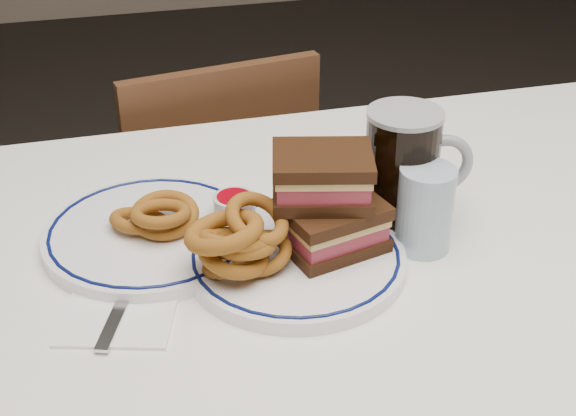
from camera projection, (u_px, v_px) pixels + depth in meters
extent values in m
cube|color=white|center=(330.00, 270.00, 0.99)|extent=(1.26, 0.86, 0.03)
cylinder|color=#432B15|center=(533.00, 290.00, 1.58)|extent=(0.06, 0.06, 0.71)
cube|color=white|center=(254.00, 171.00, 1.39)|extent=(1.26, 0.01, 0.17)
cube|color=#432B15|center=(202.00, 227.00, 1.74)|extent=(0.43, 0.43, 0.04)
cylinder|color=#432B15|center=(246.00, 249.00, 2.02)|extent=(0.03, 0.03, 0.36)
cylinder|color=#432B15|center=(299.00, 322.00, 1.77)|extent=(0.03, 0.03, 0.36)
cylinder|color=#432B15|center=(122.00, 279.00, 1.91)|extent=(0.03, 0.03, 0.36)
cylinder|color=#432B15|center=(160.00, 362.00, 1.66)|extent=(0.03, 0.03, 0.36)
cube|color=#432B15|center=(225.00, 171.00, 1.49)|extent=(0.37, 0.09, 0.41)
cylinder|color=white|center=(296.00, 260.00, 0.97)|extent=(0.27, 0.27, 0.02)
torus|color=#0A134E|center=(296.00, 254.00, 0.96)|extent=(0.25, 0.25, 0.00)
cube|color=black|center=(332.00, 241.00, 0.97)|extent=(0.14, 0.12, 0.02)
cube|color=#9C2D46|center=(332.00, 229.00, 0.96)|extent=(0.12, 0.11, 0.02)
cube|color=tan|center=(333.00, 218.00, 0.95)|extent=(0.13, 0.11, 0.01)
cube|color=black|center=(333.00, 209.00, 0.95)|extent=(0.14, 0.12, 0.02)
cube|color=black|center=(322.00, 193.00, 0.95)|extent=(0.14, 0.12, 0.02)
cube|color=#9C2D46|center=(322.00, 180.00, 0.94)|extent=(0.12, 0.11, 0.02)
cube|color=tan|center=(322.00, 169.00, 0.93)|extent=(0.13, 0.11, 0.01)
cube|color=black|center=(323.00, 160.00, 0.93)|extent=(0.14, 0.12, 0.02)
torus|color=brown|center=(234.00, 262.00, 0.93)|extent=(0.08, 0.08, 0.05)
torus|color=brown|center=(262.00, 253.00, 0.93)|extent=(0.08, 0.07, 0.04)
torus|color=brown|center=(233.00, 253.00, 0.91)|extent=(0.09, 0.09, 0.05)
torus|color=brown|center=(243.00, 245.00, 0.91)|extent=(0.08, 0.08, 0.04)
torus|color=brown|center=(235.00, 240.00, 0.91)|extent=(0.09, 0.09, 0.07)
torus|color=brown|center=(224.00, 232.00, 0.90)|extent=(0.10, 0.09, 0.05)
torus|color=brown|center=(257.00, 219.00, 0.91)|extent=(0.09, 0.08, 0.07)
cylinder|color=silver|center=(234.00, 207.00, 1.02)|extent=(0.05, 0.05, 0.03)
cylinder|color=maroon|center=(234.00, 200.00, 1.02)|extent=(0.04, 0.04, 0.01)
cylinder|color=black|center=(401.00, 171.00, 1.01)|extent=(0.09, 0.09, 0.16)
cylinder|color=#969AA4|center=(406.00, 114.00, 0.97)|extent=(0.10, 0.10, 0.01)
torus|color=#969AA4|center=(443.00, 164.00, 1.02)|extent=(0.08, 0.02, 0.08)
cylinder|color=#A1BBCF|center=(425.00, 209.00, 0.98)|extent=(0.07, 0.07, 0.11)
cylinder|color=white|center=(151.00, 235.00, 1.01)|extent=(0.27, 0.27, 0.02)
torus|color=#0A134E|center=(151.00, 229.00, 1.01)|extent=(0.26, 0.26, 0.01)
torus|color=brown|center=(139.00, 221.00, 1.01)|extent=(0.08, 0.08, 0.05)
torus|color=brown|center=(165.00, 215.00, 1.00)|extent=(0.09, 0.09, 0.04)
torus|color=brown|center=(161.00, 213.00, 0.99)|extent=(0.08, 0.08, 0.03)
cube|color=white|center=(120.00, 312.00, 0.89)|extent=(0.15, 0.15, 0.00)
cube|color=#B7B7BC|center=(120.00, 309.00, 0.89)|extent=(0.06, 0.14, 0.00)
cube|color=#B7B7BC|center=(137.00, 270.00, 0.95)|extent=(0.03, 0.04, 0.00)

